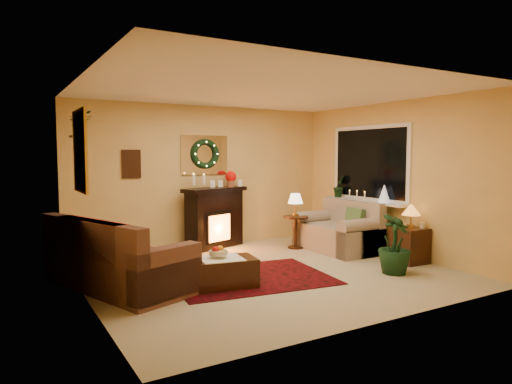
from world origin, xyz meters
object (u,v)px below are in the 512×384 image
fireplace (215,218)px  loveseat (337,227)px  side_table_round (296,231)px  end_table_square (410,246)px  sofa (118,254)px  coffee_table (221,271)px

fireplace → loveseat: (1.77, -1.33, -0.13)m
side_table_round → end_table_square: size_ratio=1.06×
sofa → fireplace: (2.14, 1.67, 0.12)m
coffee_table → sofa: bearing=158.6°
side_table_round → coffee_table: bearing=-145.7°
sofa → fireplace: bearing=18.0°
fireplace → loveseat: bearing=-55.3°
end_table_square → coffee_table: 3.18m
loveseat → coffee_table: loveseat is taller
end_table_square → coffee_table: bearing=174.7°
sofa → fireplace: size_ratio=1.88×
fireplace → loveseat: fireplace is taller
sofa → side_table_round: sofa is taller
side_table_round → end_table_square: bearing=-63.8°
fireplace → coffee_table: 2.58m
coffee_table → end_table_square: bearing=4.2°
sofa → coffee_table: bearing=-50.8°
coffee_table → side_table_round: bearing=43.8°
sofa → side_table_round: bearing=-5.6°
end_table_square → loveseat: bearing=106.3°
loveseat → sofa: bearing=-174.5°
fireplace → coffee_table: size_ratio=1.27×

